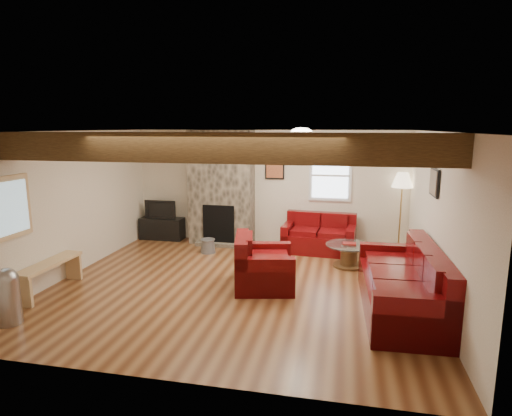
{
  "coord_description": "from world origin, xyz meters",
  "views": [
    {
      "loc": [
        1.65,
        -6.47,
        2.57
      ],
      "look_at": [
        0.22,
        0.4,
        1.23
      ],
      "focal_mm": 30.0,
      "sensor_mm": 36.0,
      "label": 1
    }
  ],
  "objects_px": {
    "tv_cabinet": "(162,228)",
    "coffee_table": "(349,255)",
    "loveseat": "(319,233)",
    "sofa_three": "(401,280)",
    "armchair_red": "(264,261)",
    "floor_lamp": "(402,185)",
    "television": "(162,209)"
  },
  "relations": [
    {
      "from": "sofa_three",
      "to": "coffee_table",
      "type": "height_order",
      "value": "sofa_three"
    },
    {
      "from": "loveseat",
      "to": "coffee_table",
      "type": "height_order",
      "value": "loveseat"
    },
    {
      "from": "loveseat",
      "to": "sofa_three",
      "type": "bearing_deg",
      "value": -60.03
    },
    {
      "from": "sofa_three",
      "to": "armchair_red",
      "type": "height_order",
      "value": "sofa_three"
    },
    {
      "from": "armchair_red",
      "to": "television",
      "type": "bearing_deg",
      "value": 37.38
    },
    {
      "from": "sofa_three",
      "to": "tv_cabinet",
      "type": "height_order",
      "value": "sofa_three"
    },
    {
      "from": "television",
      "to": "armchair_red",
      "type": "bearing_deg",
      "value": -40.73
    },
    {
      "from": "coffee_table",
      "to": "television",
      "type": "bearing_deg",
      "value": 164.66
    },
    {
      "from": "coffee_table",
      "to": "tv_cabinet",
      "type": "relative_size",
      "value": 0.88
    },
    {
      "from": "television",
      "to": "floor_lamp",
      "type": "xyz_separation_m",
      "value": [
        5.25,
        0.02,
        0.71
      ]
    },
    {
      "from": "loveseat",
      "to": "television",
      "type": "bearing_deg",
      "value": 179.53
    },
    {
      "from": "loveseat",
      "to": "coffee_table",
      "type": "xyz_separation_m",
      "value": [
        0.61,
        -0.86,
        -0.18
      ]
    },
    {
      "from": "loveseat",
      "to": "floor_lamp",
      "type": "xyz_separation_m",
      "value": [
        1.63,
        0.32,
        1.03
      ]
    },
    {
      "from": "loveseat",
      "to": "coffee_table",
      "type": "distance_m",
      "value": 1.07
    },
    {
      "from": "sofa_three",
      "to": "armchair_red",
      "type": "relative_size",
      "value": 2.27
    },
    {
      "from": "tv_cabinet",
      "to": "coffee_table",
      "type": "bearing_deg",
      "value": -15.34
    },
    {
      "from": "loveseat",
      "to": "coffee_table",
      "type": "bearing_deg",
      "value": -50.49
    },
    {
      "from": "loveseat",
      "to": "tv_cabinet",
      "type": "distance_m",
      "value": 3.64
    },
    {
      "from": "sofa_three",
      "to": "armchair_red",
      "type": "bearing_deg",
      "value": -106.62
    },
    {
      "from": "coffee_table",
      "to": "loveseat",
      "type": "bearing_deg",
      "value": 125.25
    },
    {
      "from": "loveseat",
      "to": "armchair_red",
      "type": "bearing_deg",
      "value": -104.71
    },
    {
      "from": "sofa_three",
      "to": "tv_cabinet",
      "type": "xyz_separation_m",
      "value": [
        -4.93,
        3.01,
        -0.21
      ]
    },
    {
      "from": "armchair_red",
      "to": "coffee_table",
      "type": "relative_size",
      "value": 1.21
    },
    {
      "from": "armchair_red",
      "to": "coffee_table",
      "type": "xyz_separation_m",
      "value": [
        1.36,
        1.31,
        -0.21
      ]
    },
    {
      "from": "television",
      "to": "sofa_three",
      "type": "bearing_deg",
      "value": -31.43
    },
    {
      "from": "floor_lamp",
      "to": "television",
      "type": "bearing_deg",
      "value": -179.78
    },
    {
      "from": "armchair_red",
      "to": "coffee_table",
      "type": "bearing_deg",
      "value": -57.79
    },
    {
      "from": "coffee_table",
      "to": "floor_lamp",
      "type": "relative_size",
      "value": 0.52
    },
    {
      "from": "loveseat",
      "to": "television",
      "type": "xyz_separation_m",
      "value": [
        -3.62,
        0.3,
        0.32
      ]
    },
    {
      "from": "television",
      "to": "floor_lamp",
      "type": "distance_m",
      "value": 5.3
    },
    {
      "from": "sofa_three",
      "to": "loveseat",
      "type": "distance_m",
      "value": 3.01
    },
    {
      "from": "coffee_table",
      "to": "television",
      "type": "height_order",
      "value": "television"
    }
  ]
}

